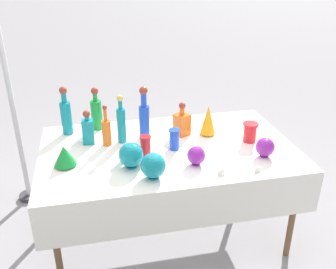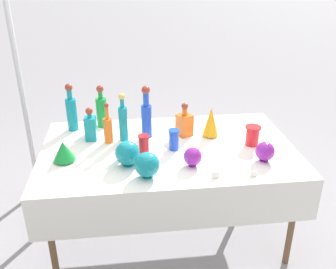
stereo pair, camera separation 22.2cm
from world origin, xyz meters
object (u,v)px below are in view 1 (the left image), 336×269
(tall_bottle_0, at_px, (106,131))
(tall_bottle_4, at_px, (96,112))
(square_decanter_1, at_px, (88,130))
(canopy_pole, at_px, (12,103))
(cardboard_box_behind_left, at_px, (161,151))
(round_bowl_1, at_px, (131,155))
(tall_bottle_3, at_px, (121,122))
(slender_vase_0, at_px, (145,146))
(square_decanter_0, at_px, (182,123))
(round_bowl_2, at_px, (153,166))
(slender_vase_1, at_px, (174,139))
(tall_bottle_1, at_px, (66,114))
(fluted_vase_0, at_px, (64,156))
(fluted_vase_1, at_px, (208,120))
(round_bowl_3, at_px, (196,155))
(round_bowl_0, at_px, (265,147))
(slender_vase_2, at_px, (250,131))
(tall_bottle_2, at_px, (144,116))

(tall_bottle_0, distance_m, tall_bottle_4, 0.31)
(square_decanter_1, height_order, canopy_pole, canopy_pole)
(cardboard_box_behind_left, bearing_deg, round_bowl_1, -108.85)
(tall_bottle_3, relative_size, slender_vase_0, 2.43)
(tall_bottle_4, height_order, square_decanter_0, tall_bottle_4)
(round_bowl_2, bearing_deg, canopy_pole, 131.38)
(round_bowl_1, bearing_deg, tall_bottle_0, 110.46)
(square_decanter_0, xyz_separation_m, slender_vase_1, (-0.11, -0.23, -0.01))
(tall_bottle_1, relative_size, tall_bottle_4, 1.10)
(slender_vase_1, bearing_deg, fluted_vase_0, -174.01)
(fluted_vase_0, distance_m, round_bowl_1, 0.43)
(tall_bottle_3, xyz_separation_m, fluted_vase_1, (0.65, -0.01, -0.04))
(tall_bottle_4, relative_size, square_decanter_1, 1.34)
(round_bowl_2, bearing_deg, round_bowl_3, 18.47)
(tall_bottle_0, height_order, cardboard_box_behind_left, tall_bottle_0)
(tall_bottle_1, bearing_deg, fluted_vase_1, -13.20)
(tall_bottle_1, relative_size, cardboard_box_behind_left, 1.01)
(tall_bottle_1, bearing_deg, slender_vase_0, -42.78)
(fluted_vase_0, height_order, round_bowl_0, fluted_vase_0)
(round_bowl_0, xyz_separation_m, round_bowl_1, (-0.91, 0.05, 0.02))
(slender_vase_2, relative_size, round_bowl_2, 0.87)
(fluted_vase_1, height_order, round_bowl_3, fluted_vase_1)
(tall_bottle_4, distance_m, square_decanter_0, 0.67)
(round_bowl_2, height_order, canopy_pole, canopy_pole)
(round_bowl_2, bearing_deg, fluted_vase_1, 45.57)
(slender_vase_2, xyz_separation_m, round_bowl_1, (-0.90, -0.19, 0.01))
(square_decanter_0, relative_size, square_decanter_1, 1.02)
(tall_bottle_4, bearing_deg, fluted_vase_1, -19.22)
(tall_bottle_0, distance_m, square_decanter_1, 0.14)
(tall_bottle_4, height_order, fluted_vase_1, tall_bottle_4)
(round_bowl_1, bearing_deg, square_decanter_1, 122.49)
(tall_bottle_1, bearing_deg, square_decanter_0, -13.38)
(fluted_vase_1, bearing_deg, round_bowl_3, -116.66)
(square_decanter_1, height_order, slender_vase_1, square_decanter_1)
(canopy_pole, bearing_deg, round_bowl_3, -38.11)
(slender_vase_1, distance_m, slender_vase_2, 0.57)
(square_decanter_1, bearing_deg, tall_bottle_4, 73.29)
(square_decanter_0, height_order, cardboard_box_behind_left, square_decanter_0)
(tall_bottle_3, bearing_deg, canopy_pole, 146.10)
(tall_bottle_1, height_order, slender_vase_1, tall_bottle_1)
(tall_bottle_0, distance_m, tall_bottle_1, 0.39)
(canopy_pole, bearing_deg, cardboard_box_behind_left, 16.70)
(slender_vase_1, height_order, round_bowl_1, round_bowl_1)
(fluted_vase_1, xyz_separation_m, canopy_pole, (-1.48, 0.57, 0.04))
(round_bowl_2, bearing_deg, cardboard_box_behind_left, 77.25)
(canopy_pole, bearing_deg, tall_bottle_1, -36.67)
(round_bowl_1, bearing_deg, fluted_vase_1, 30.06)
(cardboard_box_behind_left, bearing_deg, slender_vase_0, -105.74)
(tall_bottle_1, height_order, slender_vase_0, tall_bottle_1)
(tall_bottle_2, bearing_deg, fluted_vase_1, -5.98)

